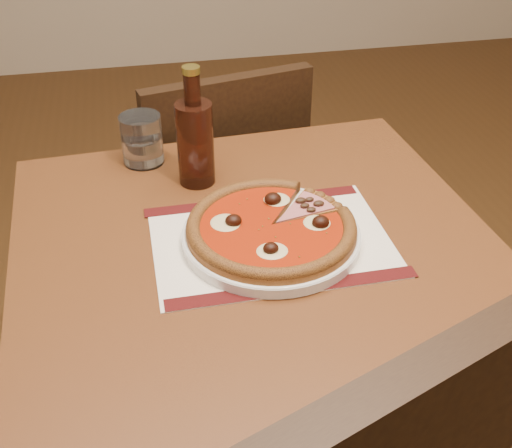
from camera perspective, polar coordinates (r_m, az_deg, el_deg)
The scene contains 8 objects.
table at distance 1.13m, azimuth 0.21°, elevation -6.07°, with size 0.84×0.84×0.75m.
chair_far at distance 1.68m, azimuth -3.50°, elevation 2.40°, with size 0.48×0.48×0.85m.
placemat at distance 1.07m, azimuth 1.35°, elevation -1.52°, with size 0.39×0.28×0.00m, color white.
plate at distance 1.07m, azimuth 1.36°, elevation -1.09°, with size 0.30×0.30×0.02m, color white.
pizza at distance 1.06m, azimuth 1.37°, elevation -0.22°, with size 0.28×0.28×0.04m.
ham_slice at distance 1.12m, azimuth 4.34°, elevation 1.68°, with size 0.13×0.10×0.02m.
water_glass at distance 1.30m, azimuth -10.12°, elevation 7.41°, with size 0.08×0.08×0.10m, color white.
bottle at distance 1.20m, azimuth -5.43°, elevation 7.50°, with size 0.07×0.07×0.23m.
Camera 1 is at (-0.48, -0.71, 1.38)m, focal length 45.00 mm.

